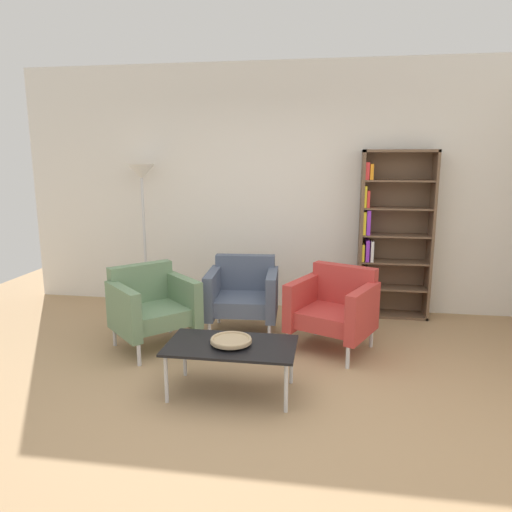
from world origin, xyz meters
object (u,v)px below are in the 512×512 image
(coffee_table_low, at_px, (231,348))
(armchair_spare_guest, at_px, (243,293))
(decorative_bowl, at_px, (231,340))
(armchair_near_window, at_px, (334,307))
(floor_lamp_torchiere, at_px, (142,189))
(bookshelf_tall, at_px, (389,237))
(armchair_corner_red, at_px, (151,305))

(coffee_table_low, height_order, armchair_spare_guest, armchair_spare_guest)
(decorative_bowl, bearing_deg, armchair_near_window, 52.52)
(coffee_table_low, distance_m, floor_lamp_torchiere, 2.75)
(armchair_spare_guest, relative_size, floor_lamp_torchiere, 0.45)
(bookshelf_tall, distance_m, armchair_spare_guest, 1.82)
(armchair_spare_guest, bearing_deg, armchair_corner_red, -150.11)
(coffee_table_low, bearing_deg, decorative_bowl, 135.00)
(armchair_corner_red, xyz_separation_m, floor_lamp_torchiere, (-0.54, 1.22, 1.03))
(armchair_corner_red, bearing_deg, armchair_spare_guest, -12.25)
(coffee_table_low, distance_m, armchair_corner_red, 1.26)
(armchair_near_window, xyz_separation_m, floor_lamp_torchiere, (-2.29, 1.00, 1.03))
(bookshelf_tall, bearing_deg, armchair_spare_guest, -153.04)
(coffee_table_low, height_order, armchair_corner_red, armchair_corner_red)
(armchair_corner_red, bearing_deg, decorative_bowl, -86.49)
(bookshelf_tall, distance_m, armchair_corner_red, 2.75)
(armchair_corner_red, height_order, armchair_near_window, same)
(coffee_table_low, height_order, decorative_bowl, decorative_bowl)
(coffee_table_low, relative_size, armchair_spare_guest, 1.28)
(decorative_bowl, relative_size, floor_lamp_torchiere, 0.18)
(armchair_near_window, height_order, floor_lamp_torchiere, floor_lamp_torchiere)
(coffee_table_low, height_order, armchair_near_window, armchair_near_window)
(armchair_corner_red, bearing_deg, coffee_table_low, -86.49)
(decorative_bowl, relative_size, armchair_corner_red, 0.34)
(armchair_corner_red, bearing_deg, bookshelf_tall, -16.69)
(armchair_spare_guest, distance_m, armchair_near_window, 1.00)
(bookshelf_tall, xyz_separation_m, armchair_near_window, (-0.61, -1.11, -0.51))
(armchair_near_window, distance_m, floor_lamp_torchiere, 2.70)
(decorative_bowl, bearing_deg, coffee_table_low, -45.00)
(armchair_spare_guest, xyz_separation_m, armchair_near_window, (0.95, -0.32, 0.00))
(floor_lamp_torchiere, bearing_deg, armchair_spare_guest, -26.86)
(armchair_near_window, bearing_deg, floor_lamp_torchiere, -179.05)
(bookshelf_tall, height_order, decorative_bowl, bookshelf_tall)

